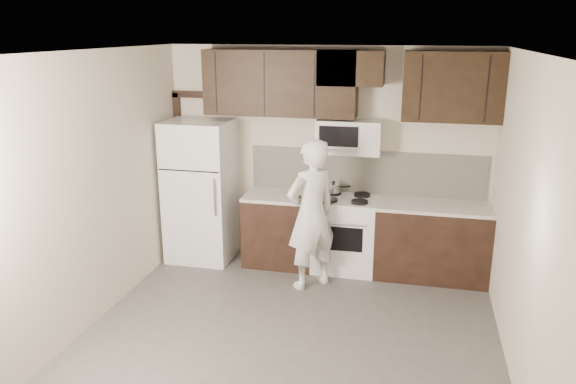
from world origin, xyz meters
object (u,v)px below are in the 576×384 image
(stove, at_px, (345,233))
(microwave, at_px, (349,136))
(refrigerator, at_px, (201,191))
(person, at_px, (311,215))

(stove, distance_m, microwave, 1.20)
(stove, xyz_separation_m, microwave, (-0.00, 0.12, 1.19))
(refrigerator, relative_size, person, 1.03)
(refrigerator, bearing_deg, person, -19.28)
(microwave, bearing_deg, stove, -89.90)
(microwave, relative_size, person, 0.44)
(refrigerator, height_order, person, refrigerator)
(stove, bearing_deg, microwave, 90.10)
(microwave, height_order, refrigerator, microwave)
(stove, distance_m, refrigerator, 1.90)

